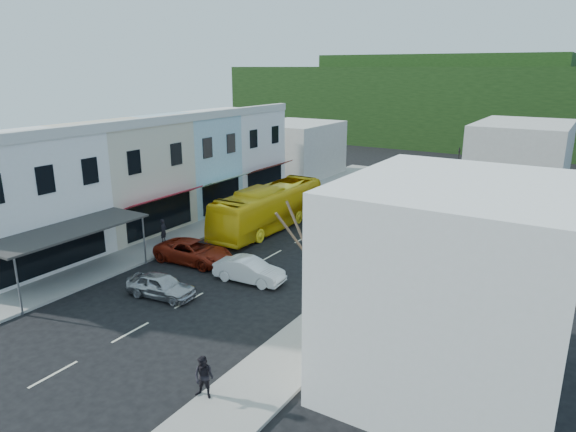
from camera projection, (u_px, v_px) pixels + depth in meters
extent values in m
plane|color=black|center=(235.00, 275.00, 30.44)|extent=(120.00, 120.00, 0.00)
cube|color=gray|center=(236.00, 216.00, 42.37)|extent=(3.00, 52.00, 0.15)
cube|color=gray|center=(413.00, 248.00, 34.81)|extent=(3.00, 52.00, 0.15)
cube|color=white|center=(14.00, 202.00, 31.13)|extent=(7.00, 9.00, 8.00)
cube|color=#581F17|center=(58.00, 228.00, 29.33)|extent=(1.30, 7.65, 0.08)
cube|color=beige|center=(124.00, 178.00, 38.08)|extent=(7.00, 8.00, 8.00)
cube|color=maroon|center=(165.00, 197.00, 36.28)|extent=(1.30, 6.80, 0.08)
cube|color=#98BEC9|center=(188.00, 163.00, 43.80)|extent=(7.00, 6.00, 8.00)
cube|color=#195926|center=(226.00, 180.00, 42.00)|extent=(1.30, 5.10, 0.08)
cube|color=white|center=(235.00, 153.00, 49.12)|extent=(7.00, 7.00, 8.00)
cube|color=#581F17|center=(270.00, 167.00, 47.31)|extent=(1.30, 5.95, 0.08)
cube|color=white|center=(454.00, 285.00, 19.25)|extent=(8.00, 9.00, 8.00)
cube|color=#B7B2A8|center=(295.00, 150.00, 57.73)|extent=(8.00, 10.00, 6.00)
cube|color=#B7B2A8|center=(520.00, 160.00, 48.45)|extent=(8.00, 12.00, 7.00)
cube|color=black|center=(480.00, 106.00, 81.10)|extent=(80.00, 24.00, 12.00)
cube|color=black|center=(442.00, 79.00, 88.92)|extent=(40.00, 16.00, 8.00)
imported|color=yellow|center=(269.00, 209.00, 38.91)|extent=(2.57, 11.61, 3.10)
imported|color=#AFAFB5|center=(161.00, 285.00, 27.42)|extent=(4.59, 2.35, 1.40)
imported|color=silver|center=(249.00, 270.00, 29.40)|extent=(4.54, 2.16, 1.40)
imported|color=maroon|center=(194.00, 252.00, 32.33)|extent=(4.72, 2.21, 1.40)
imported|color=black|center=(343.00, 221.00, 38.93)|extent=(4.50, 1.85, 1.40)
imported|color=black|center=(410.00, 201.00, 44.75)|extent=(4.55, 2.20, 1.40)
imported|color=black|center=(420.00, 187.00, 49.67)|extent=(4.55, 1.95, 1.40)
imported|color=black|center=(163.00, 230.00, 35.69)|extent=(0.55, 0.69, 1.70)
imported|color=black|center=(204.00, 377.00, 18.74)|extent=(0.78, 0.58, 1.70)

